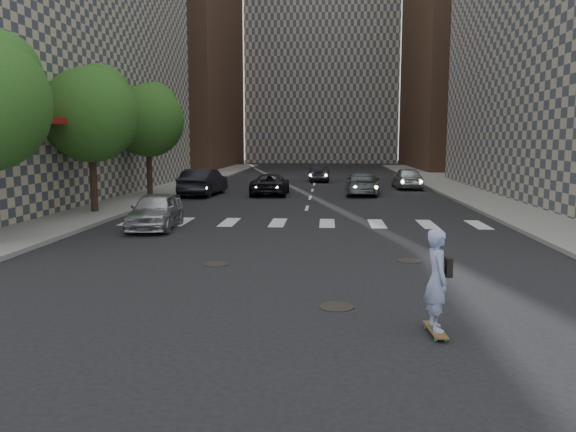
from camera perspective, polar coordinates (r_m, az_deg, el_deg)
name	(u,v)px	position (r m, az deg, el deg)	size (l,w,h in m)	color
ground	(286,276)	(13.95, -0.18, -6.15)	(160.00, 160.00, 0.00)	black
sidewalk_left	(76,193)	(37.06, -20.73, 2.16)	(13.00, 80.00, 0.15)	gray
sidewalk_right	(560,197)	(36.27, 25.87, 1.78)	(13.00, 80.00, 0.15)	gray
tower_right	(494,11)	(72.59, 20.24, 18.91)	(18.00, 24.00, 36.00)	brown
tower_center	(323,7)	(93.81, 3.53, 20.43)	(22.00, 20.00, 48.00)	#ADA08E
tree_b	(93,110)	(26.80, -19.24, 10.09)	(4.20, 4.20, 6.60)	#382619
tree_c	(149,118)	(34.30, -13.92, 9.68)	(4.20, 4.20, 6.60)	#382619
manhole_a	(336,307)	(11.50, 4.95, -9.15)	(0.70, 0.70, 0.02)	black
manhole_b	(216,264)	(15.37, -7.33, -4.86)	(0.70, 0.70, 0.02)	black
manhole_c	(410,261)	(16.03, 12.25, -4.46)	(0.70, 0.70, 0.02)	black
skateboarder	(437,280)	(9.98, 14.93, -6.28)	(0.48, 0.95, 1.86)	brown
silver_sedan	(156,211)	(21.86, -13.29, 0.54)	(1.62, 4.03, 1.37)	#B3B5BA
traffic_car_a	(203,182)	(34.42, -8.58, 3.43)	(1.73, 4.95, 1.63)	black
traffic_car_b	(363,184)	(34.74, 7.66, 3.28)	(1.94, 4.78, 1.39)	#5A5E62
traffic_car_c	(270,184)	(34.49, -1.81, 3.24)	(2.15, 4.66, 1.30)	black
traffic_car_d	(407,178)	(39.68, 12.01, 3.80)	(1.76, 4.38, 1.49)	#AFB2B7
traffic_car_e	(319,173)	(45.59, 3.13, 4.38)	(1.46, 4.19, 1.38)	black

